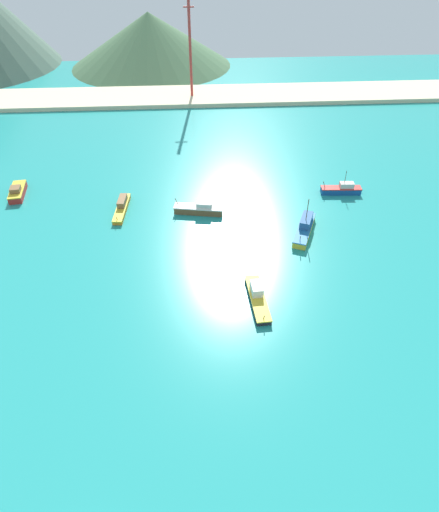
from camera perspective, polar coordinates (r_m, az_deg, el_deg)
ground at (r=65.44m, az=-12.89°, el=-8.72°), size 260.00×280.00×0.50m
fishing_boat_0 at (r=85.54m, az=-2.68°, el=6.21°), size 9.82×3.93×3.04m
fishing_boat_1 at (r=88.59m, az=-12.72°, el=6.35°), size 2.63×10.46×2.10m
fishing_boat_3 at (r=66.58m, az=5.01°, el=-5.36°), size 2.88×10.25×2.32m
fishing_boat_4 at (r=100.40m, az=-25.05°, el=7.68°), size 3.61×7.92×2.41m
fishing_boat_5 at (r=81.50m, az=11.15°, el=3.69°), size 6.35×10.74×7.09m
fishing_boat_7 at (r=95.42m, az=15.79°, el=8.44°), size 8.47×2.50×5.25m
beach_strip at (r=146.41m, az=-8.64°, el=20.00°), size 247.00×18.10×1.20m
hill_central at (r=180.24m, az=-9.14°, el=26.32°), size 59.68×59.68×18.13m
radio_tower at (r=140.55m, az=-3.90°, el=26.01°), size 3.11×2.49×31.10m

